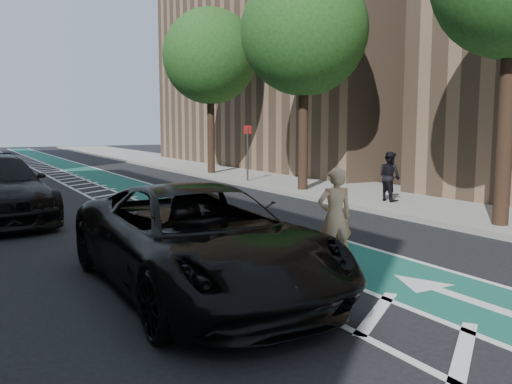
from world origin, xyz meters
TOP-DOWN VIEW (x-y plane):
  - ground at (0.00, 0.00)m, footprint 120.00×120.00m
  - bike_lane at (3.00, 10.00)m, footprint 2.00×90.00m
  - buffer_strip at (1.50, 10.00)m, footprint 1.40×90.00m
  - sidewalk_right at (9.50, 10.00)m, footprint 5.00×90.00m
  - curb_right at (7.05, 10.00)m, footprint 0.12×90.00m
  - building_right_far at (17.50, 20.00)m, footprint 14.00×22.00m
  - tree_r_c at (7.90, 8.00)m, footprint 4.20×4.20m
  - tree_r_d at (7.90, 16.00)m, footprint 4.20×4.20m
  - sign_post at (7.60, 12.00)m, footprint 0.35×0.08m
  - skateboard at (2.30, -0.83)m, footprint 0.36×0.71m
  - skateboarder at (2.30, -0.83)m, footprint 0.70×0.55m
  - suv_near at (-0.16, -0.71)m, footprint 2.64×5.70m
  - pedestrian at (8.46, 4.41)m, footprint 0.59×0.75m

SIDE VIEW (x-z plane):
  - ground at x=0.00m, z-range 0.00..0.00m
  - buffer_strip at x=1.50m, z-range 0.00..0.01m
  - bike_lane at x=3.00m, z-range 0.00..0.01m
  - sidewalk_right at x=9.50m, z-range 0.00..0.15m
  - skateboard at x=2.30m, z-range 0.03..0.12m
  - curb_right at x=7.05m, z-range 0.00..0.16m
  - suv_near at x=-0.16m, z-range 0.00..1.58m
  - pedestrian at x=8.46m, z-range 0.15..1.68m
  - skateboarder at x=2.30m, z-range 0.09..1.78m
  - sign_post at x=7.60m, z-range 0.11..2.59m
  - tree_r_c at x=7.90m, z-range 1.82..9.72m
  - tree_r_d at x=7.90m, z-range 1.82..9.72m
  - building_right_far at x=17.50m, z-range 0.00..19.00m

